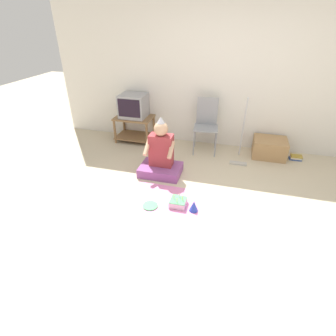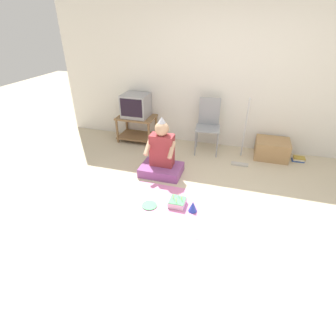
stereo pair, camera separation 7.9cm
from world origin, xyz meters
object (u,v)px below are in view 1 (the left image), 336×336
Objects in this scene: book_pile at (296,158)px; person_seated at (161,157)px; party_hat_blue at (194,206)px; paper_plate at (150,206)px; tv at (133,106)px; dust_mop at (241,145)px; folding_chair at (206,122)px; cardboard_box_stack at (269,148)px; birthday_cake at (178,202)px.

person_seated reaches higher than book_pile.
party_hat_blue reaches higher than paper_plate.
tv is 2.08m from dust_mop.
cardboard_box_stack is (1.12, 0.04, -0.38)m from folding_chair.
person_seated is at bearing 96.81° from paper_plate.
folding_chair reaches higher than book_pile.
book_pile is 2.32m from party_hat_blue.
cardboard_box_stack is 2.46m from paper_plate.
dust_mop reaches higher than tv.
cardboard_box_stack is 0.61× the size of person_seated.
party_hat_blue reaches higher than book_pile.
person_seated is 0.88m from birthday_cake.
tv is 2.48m from party_hat_blue.
party_hat_blue is at bearing -118.42° from cardboard_box_stack.
dust_mop is 1.05m from book_pile.
party_hat_blue is at bearing -49.79° from person_seated.
person_seated reaches higher than paper_plate.
party_hat_blue is at bearing -51.01° from tv.
tv is 2.34× the size of birthday_cake.
paper_plate is at bearing -63.72° from tv.
birthday_cake is (-0.72, -1.42, -0.27)m from dust_mop.
book_pile is at bearing -2.91° from cardboard_box_stack.
cardboard_box_stack is at bearing 32.56° from person_seated.
paper_plate is at bearing -103.15° from folding_chair.
party_hat_blue is at bearing -108.71° from dust_mop.
party_hat_blue is 0.72× the size of paper_plate.
dust_mop is 1.58m from party_hat_blue.
birthday_cake is at bearing -54.39° from tv.
birthday_cake is at bearing -133.45° from book_pile.
party_hat_blue is at bearing 5.92° from paper_plate.
dust_mop is at bearing -27.36° from folding_chair.
person_seated reaches higher than tv.
folding_chair is at bearing 62.30° from person_seated.
dust_mop is at bearing -11.06° from tv.
person_seated is at bearing -153.87° from book_pile.
person_seated is at bearing -147.44° from cardboard_box_stack.
tv is 2.39× the size of paper_plate.
folding_chair is 0.74m from dust_mop.
paper_plate is at bearing -161.15° from birthday_cake.
folding_chair is 1.03× the size of person_seated.
person_seated is 0.89m from paper_plate.
dust_mop is (2.01, -0.39, -0.38)m from tv.
tv is 2.36× the size of book_pile.
tv reaches higher than cardboard_box_stack.
folding_chair is 1.18m from person_seated.
dust_mop is at bearing 30.84° from person_seated.
book_pile is 2.75m from paper_plate.
cardboard_box_stack reaches higher than birthday_cake.
paper_plate is at bearing -83.19° from person_seated.
person_seated reaches higher than party_hat_blue.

